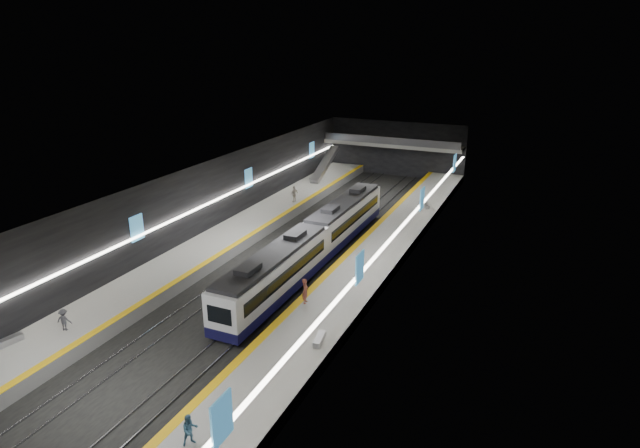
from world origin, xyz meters
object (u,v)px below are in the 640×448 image
at_px(passenger_left_a, 294,194).
at_px(passenger_left_b, 64,320).
at_px(train, 314,241).
at_px(passenger_right_b, 190,430).
at_px(bench_right_near, 319,339).
at_px(bench_left_far, 312,178).
at_px(bench_right_far, 427,206).
at_px(passenger_right_a, 305,291).
at_px(escalator, 325,164).
at_px(bench_left_near, 8,341).

distance_m(passenger_left_a, passenger_left_b, 32.35).
bearing_deg(train, passenger_right_b, -79.52).
bearing_deg(bench_right_near, bench_left_far, 106.07).
xyz_separation_m(bench_left_far, passenger_right_b, (15.69, -48.03, 0.63)).
relative_size(bench_right_far, passenger_right_b, 0.97).
relative_size(bench_right_near, passenger_right_a, 0.87).
bearing_deg(passenger_left_a, passenger_right_a, 45.42).
bearing_deg(escalator, bench_left_far, -127.49).
distance_m(bench_left_near, passenger_left_a, 35.25).
xyz_separation_m(bench_right_near, passenger_right_a, (-3.14, 4.49, 0.76)).
distance_m(bench_left_far, bench_right_near, 41.16).
relative_size(passenger_right_a, passenger_left_b, 1.25).
height_order(train, bench_right_near, train).
bearing_deg(escalator, bench_left_near, -92.08).
bearing_deg(bench_left_near, passenger_left_a, 96.43).
relative_size(train, bench_left_near, 16.49).
bearing_deg(passenger_left_b, train, -134.84).
xyz_separation_m(bench_right_near, passenger_left_a, (-15.17, 26.74, 0.79)).
distance_m(escalator, bench_right_far, 17.99).
distance_m(bench_left_far, passenger_right_a, 35.78).
bearing_deg(train, passenger_left_b, -117.33).
bearing_deg(bench_left_far, passenger_right_b, -85.61).
xyz_separation_m(train, passenger_left_a, (-8.70, 13.42, -0.20)).
xyz_separation_m(bench_right_far, passenger_right_a, (-2.83, -26.57, 0.77)).
bearing_deg(passenger_left_b, bench_left_near, 37.58).
xyz_separation_m(passenger_right_a, passenger_left_a, (-12.04, 22.25, 0.02)).
height_order(train, escalator, escalator).
height_order(passenger_right_b, passenger_left_a, passenger_left_a).
bearing_deg(passenger_right_a, passenger_right_b, 170.58).
relative_size(bench_left_near, passenger_right_b, 1.11).
relative_size(bench_left_near, bench_left_far, 1.15).
bearing_deg(passenger_right_a, bench_right_near, -158.72).
bearing_deg(passenger_left_b, bench_right_near, -178.50).
relative_size(train, escalator, 3.76).
distance_m(escalator, bench_left_near, 47.19).
bearing_deg(bench_left_far, bench_right_far, -33.07).
relative_size(escalator, passenger_right_a, 4.14).
height_order(bench_left_far, passenger_right_b, passenger_right_b).
bearing_deg(passenger_left_a, bench_left_far, -149.44).
distance_m(bench_left_near, bench_right_far, 43.30).
bearing_deg(escalator, bench_right_far, -25.46).
bearing_deg(bench_left_near, train, 72.96).
height_order(bench_left_near, passenger_right_b, passenger_right_b).
height_order(bench_left_near, bench_left_far, bench_left_near).
bearing_deg(passenger_left_b, bench_left_far, -105.57).
height_order(bench_left_near, passenger_left_a, passenger_left_a).
xyz_separation_m(escalator, passenger_right_b, (14.47, -49.62, -1.08)).
relative_size(passenger_right_b, passenger_left_b, 1.06).
bearing_deg(bench_left_far, bench_right_near, -78.25).
bearing_deg(passenger_right_b, passenger_left_b, 108.35).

